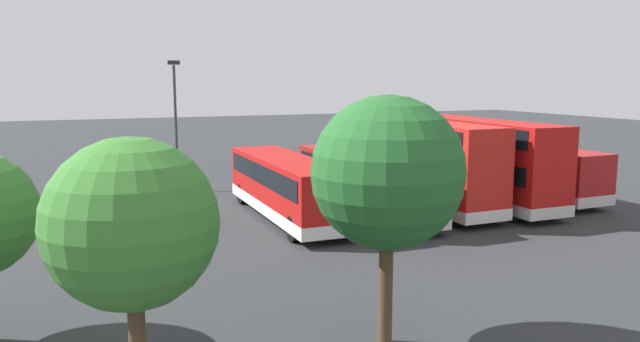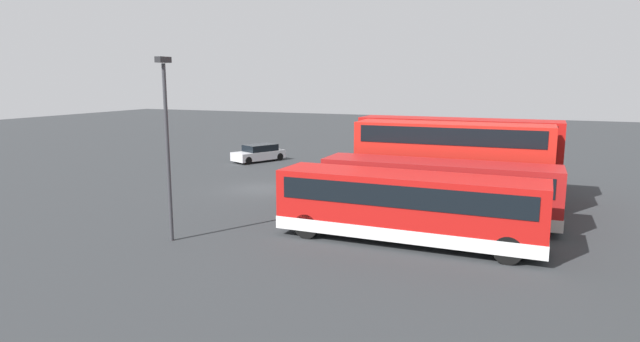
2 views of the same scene
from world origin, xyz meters
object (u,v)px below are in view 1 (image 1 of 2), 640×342
waste_bin_yellow (401,172)px  bus_single_deck_fifth (286,185)px  bus_single_deck_near_end (525,168)px  bus_double_decker_second (476,158)px  lamp_post_tall (176,115)px  bus_double_decker_third (426,162)px  car_hatchback_silver (413,150)px  bus_single_deck_fourth (364,182)px

waste_bin_yellow → bus_single_deck_fifth: bearing=36.1°
bus_single_deck_near_end → bus_double_decker_second: (3.77, 0.44, 0.83)m
lamp_post_tall → waste_bin_yellow: (-14.68, 1.34, -4.09)m
bus_double_decker_second → bus_double_decker_third: (3.29, 0.20, -0.00)m
bus_single_deck_near_end → bus_double_decker_third: bus_double_decker_third is taller
bus_single_deck_fifth → waste_bin_yellow: size_ratio=11.80×
lamp_post_tall → waste_bin_yellow: bearing=174.8°
lamp_post_tall → bus_double_decker_third: bearing=138.3°
waste_bin_yellow → bus_single_deck_near_end: bearing=113.8°
bus_double_decker_third → lamp_post_tall: (11.16, -9.96, 2.12)m
bus_double_decker_third → car_hatchback_silver: size_ratio=2.17×
bus_single_deck_fourth → lamp_post_tall: (7.61, -9.90, 2.94)m
bus_double_decker_second → bus_double_decker_third: size_ratio=1.13×
bus_single_deck_fourth → car_hatchback_silver: 21.99m
bus_double_decker_third → waste_bin_yellow: size_ratio=10.96×
bus_double_decker_third → bus_single_deck_fifth: (7.48, -0.58, -0.82)m
bus_double_decker_third → bus_single_deck_fourth: (3.55, -0.05, -0.82)m
bus_double_decker_third → bus_single_deck_fourth: 3.65m
bus_single_deck_fifth → lamp_post_tall: size_ratio=1.44×
bus_double_decker_second → car_hatchback_silver: (-6.52, -17.31, -1.75)m
bus_single_deck_near_end → car_hatchback_silver: bus_single_deck_near_end is taller
bus_single_deck_near_end → bus_double_decker_second: bearing=6.6°
car_hatchback_silver → lamp_post_tall: size_ratio=0.62×
bus_single_deck_near_end → bus_double_decker_third: 7.13m
bus_single_deck_fourth → bus_single_deck_fifth: bearing=-7.7°
bus_single_deck_fourth → bus_single_deck_near_end: bearing=-176.9°
bus_single_deck_near_end → car_hatchback_silver: bearing=-99.3°
bus_single_deck_near_end → lamp_post_tall: bearing=-27.1°
bus_single_deck_near_end → bus_single_deck_fifth: same height
bus_single_deck_near_end → car_hatchback_silver: 17.12m
bus_single_deck_fourth → waste_bin_yellow: bus_single_deck_fourth is taller
bus_single_deck_fifth → bus_single_deck_fourth: bearing=172.3°
bus_double_decker_second → waste_bin_yellow: (-0.24, -8.42, -1.97)m
bus_single_deck_near_end → bus_single_deck_fifth: (14.53, 0.05, 0.00)m
bus_double_decker_second → bus_double_decker_third: bearing=3.4°
waste_bin_yellow → bus_double_decker_second: bearing=88.4°
bus_single_deck_near_end → bus_single_deck_fourth: same height
bus_single_deck_fourth → bus_double_decker_third: bearing=179.1°
waste_bin_yellow → bus_single_deck_fourth: bearing=50.4°
bus_double_decker_second → waste_bin_yellow: bus_double_decker_second is taller
bus_double_decker_third → waste_bin_yellow: bus_double_decker_third is taller
bus_single_deck_fifth → bus_double_decker_second: bearing=177.9°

